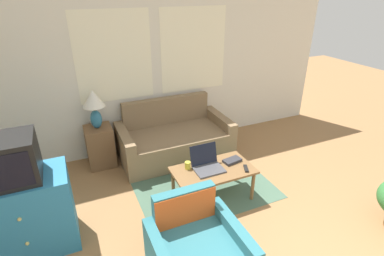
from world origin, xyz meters
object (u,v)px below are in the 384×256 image
couch (174,139)px  tv_remote (246,168)px  television (8,160)px  table_lamp (94,104)px  laptop (207,164)px  coffee_table (213,173)px  book_red (232,161)px  cup_navy (188,165)px  armchair (197,255)px

couch → tv_remote: (0.43, -1.40, 0.18)m
television → tv_remote: television is taller
couch → table_lamp: size_ratio=3.00×
laptop → couch: bearing=89.9°
couch → coffee_table: (0.06, -1.24, 0.12)m
table_lamp → book_red: table_lamp is taller
book_red → table_lamp: bearing=137.5°
coffee_table → cup_navy: size_ratio=10.54×
television → book_red: bearing=0.0°
couch → book_red: size_ratio=6.79×
table_lamp → laptop: table_lamp is taller
table_lamp → tv_remote: bearing=-45.5°
table_lamp → cup_navy: bearing=-54.9°
cup_navy → tv_remote: 0.72m
couch → television: 2.47m
coffee_table → cup_navy: bearing=152.9°
tv_remote → armchair: bearing=-142.7°
book_red → armchair: bearing=-133.8°
armchair → tv_remote: bearing=37.3°
laptop → cup_navy: size_ratio=3.75×
laptop → armchair: bearing=-120.8°
coffee_table → tv_remote: tv_remote is taller
armchair → television: television is taller
table_lamp → tv_remote: (1.54, -1.56, -0.54)m
armchair → laptop: armchair is taller
couch → cup_navy: size_ratio=18.08×
tv_remote → laptop: bearing=153.0°
armchair → coffee_table: size_ratio=0.81×
coffee_table → tv_remote: size_ratio=6.42×
television → tv_remote: 2.54m
coffee_table → book_red: 0.32m
armchair → book_red: size_ratio=3.21×
laptop → book_red: 0.36m
television → table_lamp: (0.91, 1.35, -0.07)m
coffee_table → book_red: size_ratio=3.96×
cup_navy → book_red: bearing=-8.4°
armchair → cup_navy: armchair is taller
couch → laptop: size_ratio=4.82×
table_lamp → coffee_table: table_lamp is taller
coffee_table → couch: bearing=92.6°
coffee_table → armchair: bearing=-124.9°
couch → television: size_ratio=3.51×
armchair → book_red: (0.96, 1.00, 0.20)m
laptop → book_red: laptop is taller
coffee_table → tv_remote: 0.41m
table_lamp → book_red: bearing=-42.5°
couch → tv_remote: size_ratio=11.02×
armchair → television: (-1.42, 1.00, 0.81)m
table_lamp → cup_navy: 1.62m
cup_navy → tv_remote: cup_navy is taller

